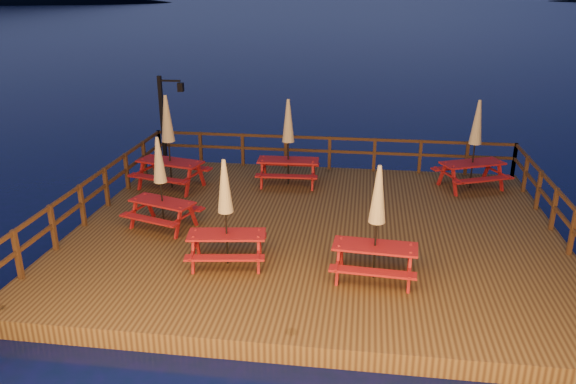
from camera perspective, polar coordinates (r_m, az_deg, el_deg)
name	(u,v)px	position (r m, az deg, el deg)	size (l,w,h in m)	color
ground	(315,242)	(14.39, 2.80, -5.05)	(500.00, 500.00, 0.00)	#050F32
deck	(316,234)	(14.31, 2.82, -4.33)	(12.00, 10.00, 0.40)	#3F2814
deck_piles	(315,252)	(14.53, 2.78, -6.12)	(11.44, 9.44, 1.40)	#3D2113
railing	(322,176)	(15.60, 3.48, 1.60)	(11.80, 9.75, 1.10)	#3D2113
lamp_post	(167,113)	(19.09, -12.24, 7.88)	(0.85, 0.18, 3.00)	black
picnic_table_0	(168,141)	(16.90, -12.05, 5.11)	(2.29, 2.04, 2.80)	maroon
picnic_table_1	(160,181)	(14.14, -12.83, 1.05)	(1.98, 1.79, 2.35)	maroon
picnic_table_2	(475,143)	(17.41, 18.45, 4.72)	(2.33, 2.16, 2.67)	maroon
picnic_table_3	(288,141)	(16.84, 0.02, 5.19)	(1.90, 1.59, 2.63)	maroon
picnic_table_4	(226,211)	(12.00, -6.35, -1.95)	(1.85, 1.60, 2.39)	maroon
picnic_table_5	(377,221)	(11.46, 8.99, -2.96)	(1.82, 1.53, 2.47)	maroon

